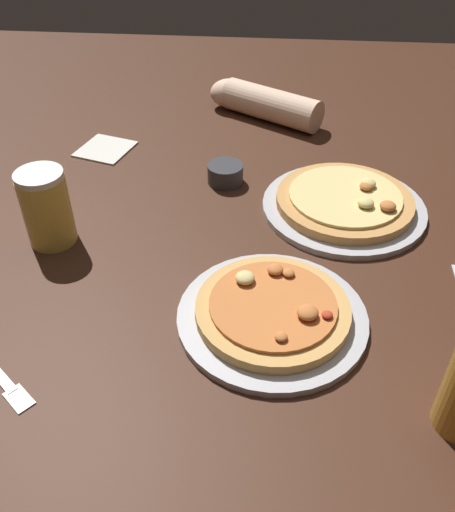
# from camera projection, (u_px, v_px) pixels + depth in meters

# --- Properties ---
(ground_plane) EXTENTS (2.40, 2.40, 0.03)m
(ground_plane) POSITION_uv_depth(u_px,v_px,m) (228.00, 272.00, 0.94)
(ground_plane) COLOR #3D2114
(pizza_plate_near) EXTENTS (0.29, 0.29, 0.05)m
(pizza_plate_near) POSITION_uv_depth(u_px,v_px,m) (272.00, 312.00, 0.82)
(pizza_plate_near) COLOR #B2B2B7
(pizza_plate_near) RESTS_ON ground_plane
(pizza_plate_far) EXTENTS (0.31, 0.31, 0.05)m
(pizza_plate_far) POSITION_uv_depth(u_px,v_px,m) (345.00, 203.00, 1.05)
(pizza_plate_far) COLOR #B2B2B7
(pizza_plate_far) RESTS_ON ground_plane
(beer_mug_dark) EXTENTS (0.08, 0.13, 0.14)m
(beer_mug_dark) POSITION_uv_depth(u_px,v_px,m) (47.00, 207.00, 0.94)
(beer_mug_dark) COLOR gold
(beer_mug_dark) RESTS_ON ground_plane
(ramekin_sauce) EXTENTS (0.07, 0.07, 0.04)m
(ramekin_sauce) POSITION_uv_depth(u_px,v_px,m) (225.00, 174.00, 1.12)
(ramekin_sauce) COLOR #333338
(ramekin_sauce) RESTS_ON ground_plane
(napkin_folded) EXTENTS (0.14, 0.14, 0.01)m
(napkin_folded) POSITION_uv_depth(u_px,v_px,m) (105.00, 148.00, 1.24)
(napkin_folded) COLOR silver
(napkin_folded) RESTS_ON ground_plane
(diner_arm) EXTENTS (0.29, 0.20, 0.08)m
(diner_arm) POSITION_uv_depth(u_px,v_px,m) (260.00, 102.00, 1.36)
(diner_arm) COLOR beige
(diner_arm) RESTS_ON ground_plane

